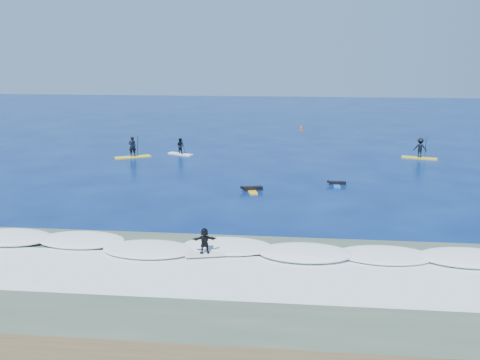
# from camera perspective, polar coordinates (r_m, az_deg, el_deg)

# --- Properties ---
(ground) EXTENTS (160.00, 160.00, 0.00)m
(ground) POSITION_cam_1_polar(r_m,az_deg,el_deg) (37.40, -0.99, -1.97)
(ground) COLOR #031347
(ground) RESTS_ON ground
(shallow_water) EXTENTS (90.00, 13.00, 0.01)m
(shallow_water) POSITION_cam_1_polar(r_m,az_deg,el_deg) (24.40, -4.99, -10.98)
(shallow_water) COLOR #394E3E
(shallow_water) RESTS_ON ground
(breaking_wave) EXTENTS (40.00, 6.00, 0.30)m
(breaking_wave) POSITION_cam_1_polar(r_m,az_deg,el_deg) (28.02, -3.46, -7.57)
(breaking_wave) COLOR white
(breaking_wave) RESTS_ON ground
(whitewater) EXTENTS (34.00, 5.00, 0.02)m
(whitewater) POSITION_cam_1_polar(r_m,az_deg,el_deg) (25.29, -4.56, -10.05)
(whitewater) COLOR silver
(whitewater) RESTS_ON ground
(sup_paddler_left) EXTENTS (3.37, 2.32, 2.36)m
(sup_paddler_left) POSITION_cam_1_polar(r_m,az_deg,el_deg) (52.17, -11.39, 3.17)
(sup_paddler_left) COLOR yellow
(sup_paddler_left) RESTS_ON ground
(sup_paddler_center) EXTENTS (2.70, 1.77, 1.88)m
(sup_paddler_center) POSITION_cam_1_polar(r_m,az_deg,el_deg) (52.89, -6.38, 3.47)
(sup_paddler_center) COLOR white
(sup_paddler_center) RESTS_ON ground
(sup_paddler_right) EXTENTS (3.32, 1.66, 2.26)m
(sup_paddler_right) POSITION_cam_1_polar(r_m,az_deg,el_deg) (53.45, 18.66, 3.12)
(sup_paddler_right) COLOR gold
(sup_paddler_right) RESTS_ON ground
(prone_paddler_near) EXTENTS (1.68, 2.19, 0.44)m
(prone_paddler_near) POSITION_cam_1_polar(r_m,az_deg,el_deg) (39.26, 1.23, -0.97)
(prone_paddler_near) COLOR yellow
(prone_paddler_near) RESTS_ON ground
(prone_paddler_far) EXTENTS (1.46, 1.85, 0.39)m
(prone_paddler_far) POSITION_cam_1_polar(r_m,az_deg,el_deg) (41.53, 10.26, -0.39)
(prone_paddler_far) COLOR blue
(prone_paddler_far) RESTS_ON ground
(wave_surfer) EXTENTS (2.04, 0.96, 1.43)m
(wave_surfer) POSITION_cam_1_polar(r_m,az_deg,el_deg) (26.87, -3.80, -6.69)
(wave_surfer) COLOR silver
(wave_surfer) RESTS_ON breaking_wave
(marker_buoy) EXTENTS (0.28, 0.28, 0.68)m
(marker_buoy) POSITION_cam_1_polar(r_m,az_deg,el_deg) (68.29, 6.54, 5.49)
(marker_buoy) COLOR #F84316
(marker_buoy) RESTS_ON ground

